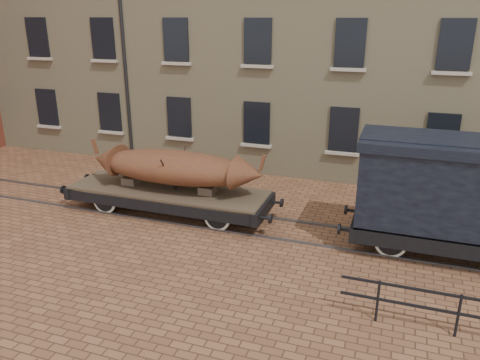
% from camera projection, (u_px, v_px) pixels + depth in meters
% --- Properties ---
extents(ground, '(90.00, 90.00, 0.00)m').
position_uv_depth(ground, '(285.00, 230.00, 14.58)').
color(ground, brown).
extents(rail_track, '(30.00, 1.52, 0.06)m').
position_uv_depth(rail_track, '(285.00, 229.00, 14.57)').
color(rail_track, '#59595E').
rests_on(rail_track, ground).
extents(flatcar_wagon, '(7.53, 2.04, 1.14)m').
position_uv_depth(flatcar_wagon, '(168.00, 194.00, 15.60)').
color(flatcar_wagon, '#4C4332').
rests_on(flatcar_wagon, ground).
extents(iron_boat, '(6.14, 1.79, 1.49)m').
position_uv_depth(iron_boat, '(174.00, 167.00, 15.20)').
color(iron_boat, brown).
rests_on(iron_boat, flatcar_wagon).
extents(goods_van, '(6.39, 2.33, 3.30)m').
position_uv_depth(goods_van, '(467.00, 186.00, 12.37)').
color(goods_van, black).
rests_on(goods_van, ground).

